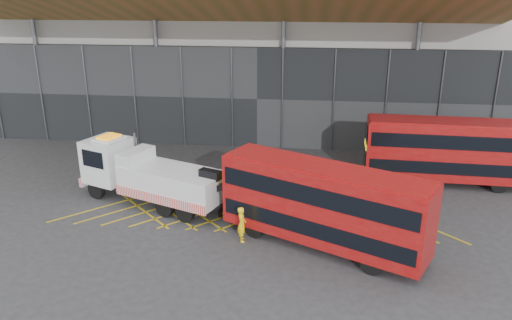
# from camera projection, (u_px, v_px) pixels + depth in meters

# --- Properties ---
(ground_plane) EXTENTS (120.00, 120.00, 0.00)m
(ground_plane) POSITION_uv_depth(u_px,v_px,m) (205.00, 203.00, 30.50)
(ground_plane) COLOR #2C2C2F
(road_markings) EXTENTS (23.16, 7.16, 0.01)m
(road_markings) POSITION_uv_depth(u_px,v_px,m) (257.00, 206.00, 30.17)
(road_markings) COLOR gold
(road_markings) RESTS_ON ground_plane
(construction_building) EXTENTS (55.00, 23.97, 18.00)m
(construction_building) POSITION_uv_depth(u_px,v_px,m) (265.00, 27.00, 44.48)
(construction_building) COLOR gray
(construction_building) RESTS_ON ground_plane
(recovery_truck) EXTENTS (10.95, 6.13, 3.92)m
(recovery_truck) POSITION_uv_depth(u_px,v_px,m) (147.00, 175.00, 30.07)
(recovery_truck) COLOR black
(recovery_truck) RESTS_ON ground_plane
(bus_towed) EXTENTS (10.60, 7.02, 4.34)m
(bus_towed) POSITION_uv_depth(u_px,v_px,m) (323.00, 203.00, 24.79)
(bus_towed) COLOR maroon
(bus_towed) RESTS_ON ground_plane
(bus_second) EXTENTS (10.82, 3.03, 4.36)m
(bus_second) POSITION_uv_depth(u_px,v_px,m) (449.00, 149.00, 32.71)
(bus_second) COLOR maroon
(bus_second) RESTS_ON ground_plane
(worker) EXTENTS (0.62, 0.79, 1.91)m
(worker) POSITION_uv_depth(u_px,v_px,m) (242.00, 224.00, 25.81)
(worker) COLOR yellow
(worker) RESTS_ON ground_plane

